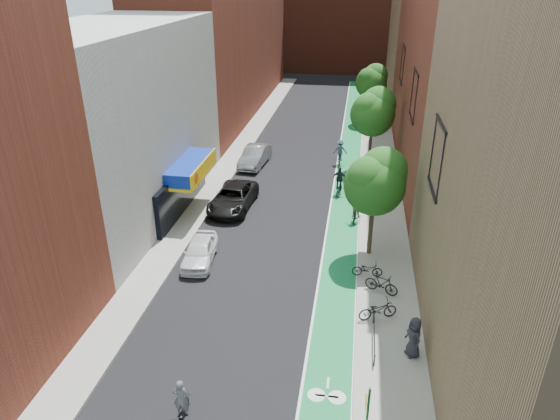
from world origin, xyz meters
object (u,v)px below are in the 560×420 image
at_px(cyclist_lane_near, 355,210).
at_px(parked_car_white, 200,251).
at_px(parked_car_black, 233,198).
at_px(parked_car_silver, 255,156).
at_px(cyclist_lane_mid, 339,185).
at_px(pedestrian, 414,337).
at_px(cyclist_lead, 182,410).
at_px(cyclist_lane_far, 340,154).

bearing_deg(cyclist_lane_near, parked_car_white, 43.35).
xyz_separation_m(parked_car_black, cyclist_lane_near, (8.32, -0.77, 0.09)).
bearing_deg(parked_car_white, parked_car_silver, 84.27).
xyz_separation_m(cyclist_lane_mid, pedestrian, (3.92, -16.67, 0.31)).
bearing_deg(pedestrian, parked_car_silver, -177.16).
bearing_deg(cyclist_lead, cyclist_lane_mid, -107.39).
distance_m(parked_car_white, cyclist_lane_mid, 12.84).
xyz_separation_m(parked_car_silver, pedestrian, (11.19, -21.70, 0.28)).
distance_m(cyclist_lane_far, pedestrian, 23.41).
xyz_separation_m(cyclist_lead, cyclist_lane_mid, (4.53, 21.46, 0.13)).
bearing_deg(pedestrian, parked_car_black, -164.67).
height_order(cyclist_lane_near, pedestrian, pedestrian).
height_order(parked_car_silver, cyclist_lead, cyclist_lead).
bearing_deg(parked_car_white, parked_car_black, 82.93).
relative_size(parked_car_white, parked_car_black, 0.73).
bearing_deg(cyclist_lane_far, parked_car_black, 54.38).
bearing_deg(parked_car_black, cyclist_lead, -79.24).
bearing_deg(parked_car_silver, cyclist_lane_mid, -28.91).
height_order(parked_car_black, parked_car_silver, parked_car_silver).
relative_size(cyclist_lane_near, cyclist_lane_far, 0.93).
distance_m(cyclist_lead, cyclist_lane_near, 18.17).
bearing_deg(cyclist_lane_near, cyclist_lane_mid, -67.34).
distance_m(cyclist_lead, cyclist_lane_far, 28.15).
xyz_separation_m(cyclist_lane_near, pedestrian, (2.68, -12.44, 0.23)).
height_order(parked_car_white, parked_car_silver, parked_car_silver).
relative_size(parked_car_silver, cyclist_lane_mid, 2.33).
xyz_separation_m(parked_car_black, cyclist_lane_far, (6.82, 9.82, 0.18)).
relative_size(parked_car_black, cyclist_lane_far, 2.61).
distance_m(cyclist_lane_mid, cyclist_lane_far, 6.37).
xyz_separation_m(parked_car_black, pedestrian, (11.00, -13.21, 0.32)).
relative_size(parked_car_silver, cyclist_lane_far, 2.32).
xyz_separation_m(parked_car_black, cyclist_lead, (2.55, -18.00, -0.12)).
relative_size(cyclist_lead, cyclist_lane_near, 0.99).
relative_size(cyclist_lane_near, pedestrian, 1.05).
height_order(parked_car_black, cyclist_lead, cyclist_lead).
bearing_deg(cyclist_lead, parked_car_white, -81.52).
bearing_deg(parked_car_black, parked_car_white, -88.46).
bearing_deg(pedestrian, cyclist_lane_far, 165.84).
height_order(parked_car_white, cyclist_lane_mid, cyclist_lane_mid).
relative_size(parked_car_black, parked_car_silver, 1.12).
distance_m(parked_car_black, parked_car_silver, 8.49).
xyz_separation_m(parked_car_white, cyclist_lane_near, (8.46, 6.38, 0.18)).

